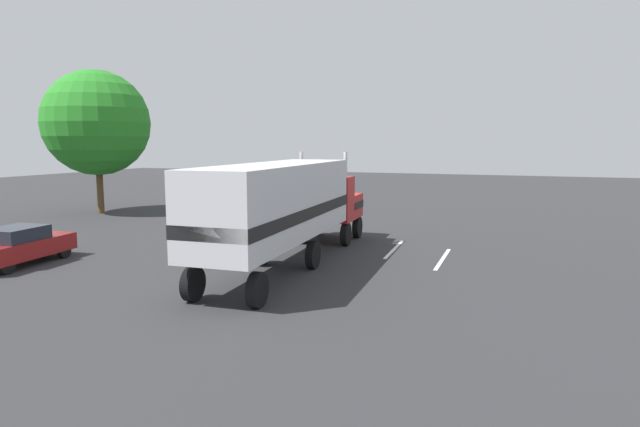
% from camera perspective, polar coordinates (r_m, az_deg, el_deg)
% --- Properties ---
extents(ground_plane, '(120.00, 120.00, 0.00)m').
position_cam_1_polar(ground_plane, '(26.94, 1.06, -2.97)').
color(ground_plane, '#2D2D30').
extents(lane_stripe_near, '(4.40, 0.33, 0.01)m').
position_cam_1_polar(lane_stripe_near, '(25.12, 7.91, -3.80)').
color(lane_stripe_near, silver).
rests_on(lane_stripe_near, ground_plane).
extents(lane_stripe_mid, '(4.40, 0.18, 0.01)m').
position_cam_1_polar(lane_stripe_mid, '(23.45, 12.96, -4.75)').
color(lane_stripe_mid, silver).
rests_on(lane_stripe_mid, ground_plane).
extents(semi_truck, '(14.28, 3.56, 4.50)m').
position_cam_1_polar(semi_truck, '(21.21, -3.50, 1.04)').
color(semi_truck, '#B21919').
rests_on(semi_truck, ground_plane).
extents(person_bystander, '(0.38, 0.48, 1.63)m').
position_cam_1_polar(person_bystander, '(21.58, -11.44, -3.36)').
color(person_bystander, black).
rests_on(person_bystander, ground_plane).
extents(parked_car, '(4.55, 2.22, 1.57)m').
position_cam_1_polar(parked_car, '(24.86, -29.42, -2.97)').
color(parked_car, maroon).
rests_on(parked_car, ground_plane).
extents(tree_center, '(7.19, 7.19, 9.86)m').
position_cam_1_polar(tree_center, '(40.25, -22.75, 8.90)').
color(tree_center, brown).
rests_on(tree_center, ground_plane).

